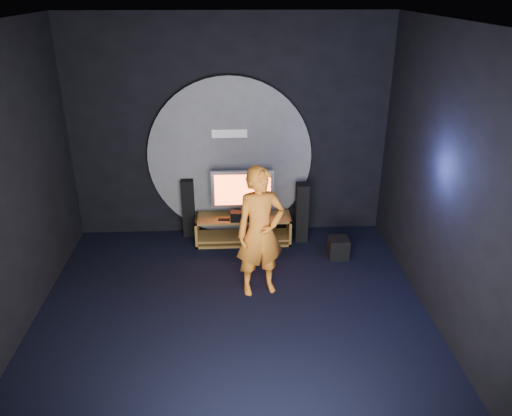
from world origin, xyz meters
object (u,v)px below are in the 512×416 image
(tower_speaker_right, at_px, (302,212))
(subwoofer, at_px, (338,248))
(media_console, at_px, (244,231))
(tower_speaker_left, at_px, (189,208))
(tv, at_px, (243,191))
(player, at_px, (260,232))

(tower_speaker_right, xyz_separation_m, subwoofer, (0.49, -0.60, -0.33))
(media_console, xyz_separation_m, tower_speaker_left, (-0.89, 0.30, 0.30))
(tv, bearing_deg, tower_speaker_right, -2.90)
(media_console, xyz_separation_m, player, (0.18, -1.42, 0.70))
(tower_speaker_left, distance_m, player, 2.07)
(tower_speaker_left, xyz_separation_m, subwoofer, (2.32, -0.88, -0.33))
(tv, relative_size, tower_speaker_left, 1.00)
(tv, bearing_deg, subwoofer, -24.30)
(media_console, distance_m, subwoofer, 1.54)
(media_console, distance_m, tower_speaker_right, 0.98)
(tower_speaker_left, xyz_separation_m, tower_speaker_right, (1.83, -0.28, 0.00))
(subwoofer, relative_size, player, 0.18)
(tower_speaker_left, xyz_separation_m, player, (1.07, -1.72, 0.40))
(media_console, xyz_separation_m, subwoofer, (1.43, -0.58, -0.03))
(tv, relative_size, player, 0.55)
(media_console, bearing_deg, tv, 95.63)
(media_console, relative_size, tv, 1.54)
(tower_speaker_right, distance_m, subwoofer, 0.84)
(subwoofer, bearing_deg, tower_speaker_right, 129.38)
(subwoofer, bearing_deg, media_console, 157.87)
(tv, distance_m, tower_speaker_left, 0.99)
(media_console, xyz_separation_m, tv, (-0.01, 0.07, 0.67))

